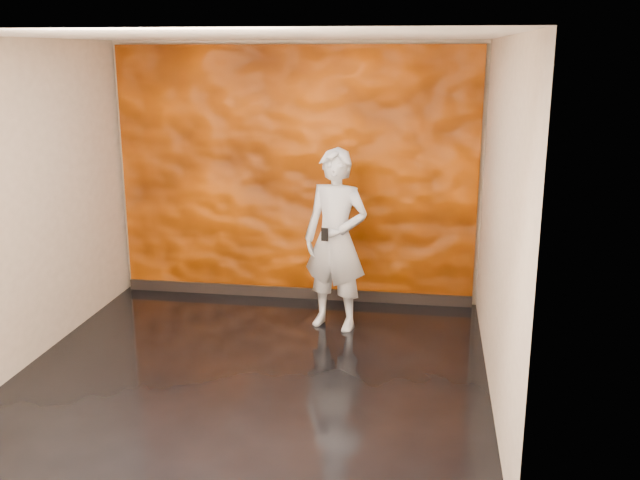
{
  "coord_description": "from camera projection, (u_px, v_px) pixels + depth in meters",
  "views": [
    {
      "loc": [
        1.46,
        -5.53,
        2.68
      ],
      "look_at": [
        0.48,
        0.69,
        1.01
      ],
      "focal_mm": 40.0,
      "sensor_mm": 36.0,
      "label": 1
    }
  ],
  "objects": [
    {
      "name": "baseboard",
      "position": [
        295.0,
        293.0,
        8.01
      ],
      "size": [
        3.9,
        0.04,
        0.12
      ],
      "primitive_type": "cube",
      "color": "black",
      "rests_on": "ground"
    },
    {
      "name": "feature_wall",
      "position": [
        295.0,
        176.0,
        7.71
      ],
      "size": [
        3.9,
        0.06,
        2.75
      ],
      "primitive_type": "cube",
      "color": "#CC4E00",
      "rests_on": "ground"
    },
    {
      "name": "phone",
      "position": [
        325.0,
        234.0,
        6.7
      ],
      "size": [
        0.07,
        0.03,
        0.13
      ],
      "primitive_type": "cube",
      "rotation": [
        0.0,
        0.0,
        -0.26
      ],
      "color": "black",
      "rests_on": "man"
    },
    {
      "name": "room",
      "position": [
        250.0,
        214.0,
        5.83
      ],
      "size": [
        4.02,
        4.02,
        2.81
      ],
      "color": "black",
      "rests_on": "ground"
    },
    {
      "name": "man",
      "position": [
        336.0,
        240.0,
        6.97
      ],
      "size": [
        0.75,
        0.6,
        1.8
      ],
      "primitive_type": "imported",
      "rotation": [
        0.0,
        0.0,
        -0.29
      ],
      "color": "#AAB1BA",
      "rests_on": "ground"
    }
  ]
}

